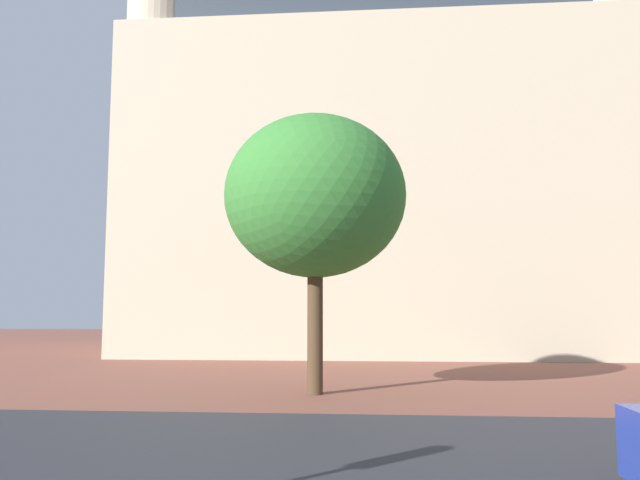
# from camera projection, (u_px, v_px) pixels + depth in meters

# --- Properties ---
(ground_plane) EXTENTS (120.00, 120.00, 0.00)m
(ground_plane) POSITION_uv_depth(u_px,v_px,m) (288.00, 458.00, 8.93)
(ground_plane) COLOR brown
(street_asphalt_strip) EXTENTS (120.00, 8.38, 0.00)m
(street_asphalt_strip) POSITION_uv_depth(u_px,v_px,m) (284.00, 463.00, 8.64)
(street_asphalt_strip) COLOR #2D2D33
(street_asphalt_strip) RESTS_ON ground_plane
(landmark_building) EXTENTS (23.51, 14.73, 35.19)m
(landmark_building) POSITION_uv_depth(u_px,v_px,m) (383.00, 172.00, 33.98)
(landmark_building) COLOR beige
(landmark_building) RESTS_ON ground_plane
(tree_curb_far) EXTENTS (4.55, 4.55, 6.94)m
(tree_curb_far) POSITION_uv_depth(u_px,v_px,m) (315.00, 197.00, 16.29)
(tree_curb_far) COLOR #4C3823
(tree_curb_far) RESTS_ON ground_plane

